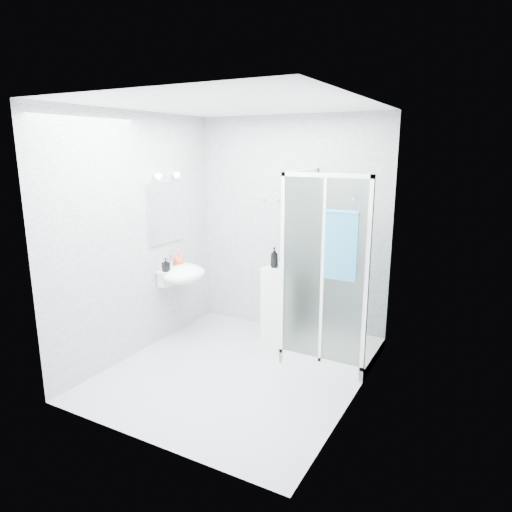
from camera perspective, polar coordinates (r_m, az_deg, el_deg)
The scene contains 12 objects.
room at distance 4.35m, azimuth -2.78°, elevation 1.06°, with size 2.40×2.60×2.60m.
shower_enclosure at distance 4.98m, azimuth 8.65°, elevation -7.70°, with size 0.90×0.95×2.00m.
wall_basin at distance 5.37m, azimuth -9.24°, elevation -2.23°, with size 0.46×0.56×0.35m.
mirror at distance 5.35m, azimuth -11.22°, elevation 5.33°, with size 0.02×0.60×0.70m, color white.
vanity_lights at distance 5.28m, azimuth -11.01°, elevation 9.81°, with size 0.10×0.40×0.08m.
wall_hooks at distance 5.50m, azimuth 1.77°, elevation 7.04°, with size 0.23×0.06×0.03m.
storage_cabinet at distance 5.44m, azimuth 3.17°, elevation -5.85°, with size 0.39×0.40×0.87m.
hand_towel at distance 4.28m, azimuth 10.60°, elevation 1.50°, with size 0.31×0.05×0.66m.
shampoo_bottle_a at distance 5.26m, azimuth 2.31°, elevation -0.18°, with size 0.09×0.09×0.24m, color black.
shampoo_bottle_b at distance 5.23m, azimuth 3.83°, elevation -0.23°, with size 0.11×0.11×0.25m, color navy.
soap_dispenser_orange at distance 5.49m, azimuth -9.64°, elevation -0.37°, with size 0.12×0.12×0.15m, color #E04B1A.
soap_dispenser_black at distance 5.24m, azimuth -11.20°, elevation -1.09°, with size 0.07×0.07×0.15m, color black.
Camera 1 is at (2.21, -3.63, 2.22)m, focal length 32.00 mm.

